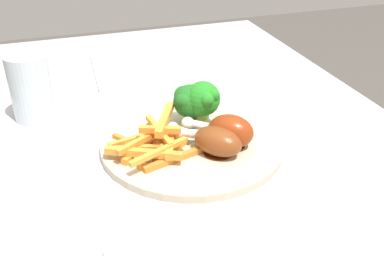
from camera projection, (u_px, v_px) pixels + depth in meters
name	position (u px, v px, depth m)	size (l,w,h in m)	color
dining_table	(209.00, 218.00, 0.70)	(1.27, 0.70, 0.73)	#B7B7BC
dinner_plate	(192.00, 143.00, 0.68)	(0.27, 0.27, 0.01)	beige
broccoli_floret_front	(190.00, 100.00, 0.70)	(0.06, 0.06, 0.07)	#73A44F
broccoli_floret_middle	(203.00, 100.00, 0.69)	(0.06, 0.05, 0.08)	#93B653
broccoli_floret_back	(193.00, 100.00, 0.71)	(0.05, 0.05, 0.06)	#89B360
carrot_fries_pile	(155.00, 143.00, 0.64)	(0.13, 0.14, 0.04)	orange
chicken_drumstick_near	(228.00, 131.00, 0.65)	(0.10, 0.10, 0.05)	#611D0A
chicken_drumstick_far	(214.00, 140.00, 0.64)	(0.11, 0.10, 0.04)	#55220E
chicken_drumstick_extra	(225.00, 134.00, 0.65)	(0.07, 0.12, 0.04)	#59210C
fork	(97.00, 72.00, 0.93)	(0.19, 0.01, 0.01)	silver
water_glass	(31.00, 87.00, 0.74)	(0.07, 0.07, 0.11)	silver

